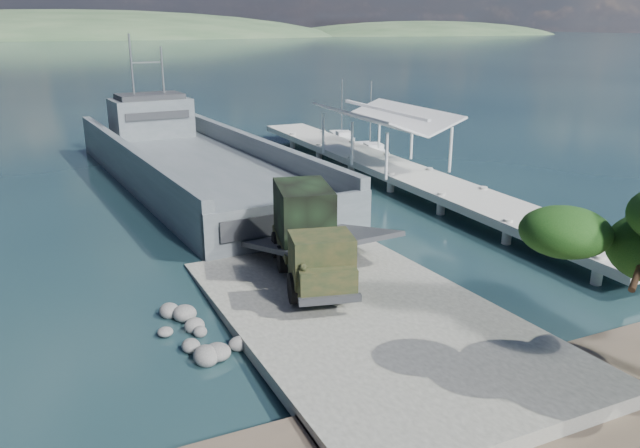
{
  "coord_description": "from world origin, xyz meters",
  "views": [
    {
      "loc": [
        -10.84,
        -20.36,
        11.23
      ],
      "look_at": [
        1.34,
        6.0,
        1.88
      ],
      "focal_mm": 35.0,
      "sensor_mm": 36.0,
      "label": 1
    }
  ],
  "objects": [
    {
      "name": "military_truck",
      "position": [
        -0.37,
        3.43,
        2.36
      ],
      "size": [
        4.25,
        8.41,
        3.74
      ],
      "rotation": [
        0.0,
        0.0,
        -0.24
      ],
      "color": "black",
      "rests_on": "boat_ramp"
    },
    {
      "name": "soldier",
      "position": [
        -2.18,
        -0.17,
        1.34
      ],
      "size": [
        0.64,
        0.45,
        1.68
      ],
      "primitive_type": "imported",
      "rotation": [
        0.0,
        0.0,
        -0.08
      ],
      "color": "black",
      "rests_on": "boat_ramp"
    },
    {
      "name": "pier",
      "position": [
        13.0,
        18.77,
        1.6
      ],
      "size": [
        6.4,
        44.0,
        6.1
      ],
      "color": "#B6B5AB",
      "rests_on": "ground"
    },
    {
      "name": "ground",
      "position": [
        0.0,
        0.0,
        0.0
      ],
      "size": [
        1400.0,
        1400.0,
        0.0
      ],
      "primitive_type": "plane",
      "color": "#173138",
      "rests_on": "ground"
    },
    {
      "name": "boat_ramp",
      "position": [
        0.0,
        -1.0,
        0.25
      ],
      "size": [
        10.0,
        18.0,
        0.5
      ],
      "primitive_type": "cube",
      "color": "slate",
      "rests_on": "ground"
    },
    {
      "name": "sailboat_near",
      "position": [
        16.53,
        28.08,
        0.36
      ],
      "size": [
        2.55,
        5.67,
        6.67
      ],
      "rotation": [
        0.0,
        0.0,
        -0.18
      ],
      "color": "silver",
      "rests_on": "ground"
    },
    {
      "name": "landing_craft",
      "position": [
        -0.45,
        24.26,
        0.93
      ],
      "size": [
        12.34,
        38.71,
        11.33
      ],
      "rotation": [
        0.0,
        0.0,
        0.08
      ],
      "color": "#505A5F",
      "rests_on": "ground"
    },
    {
      "name": "sailboat_far",
      "position": [
        17.32,
        35.35,
        0.33
      ],
      "size": [
        2.68,
        5.34,
        6.25
      ],
      "rotation": [
        0.0,
        0.0,
        -0.24
      ],
      "color": "silver",
      "rests_on": "ground"
    },
    {
      "name": "shoreline_rocks",
      "position": [
        -6.2,
        0.5,
        0.0
      ],
      "size": [
        3.2,
        5.6,
        0.9
      ],
      "primitive_type": null,
      "color": "#585856",
      "rests_on": "ground"
    },
    {
      "name": "distant_headlands",
      "position": [
        50.0,
        560.0,
        0.0
      ],
      "size": [
        1000.0,
        240.0,
        48.0
      ],
      "primitive_type": null,
      "color": "#304E31",
      "rests_on": "ground"
    }
  ]
}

